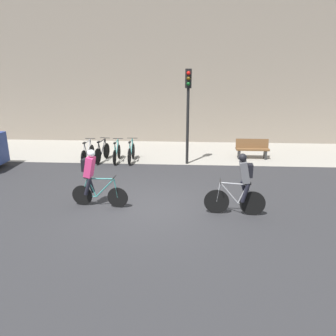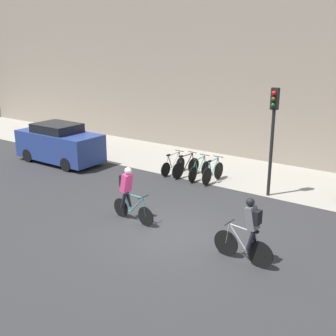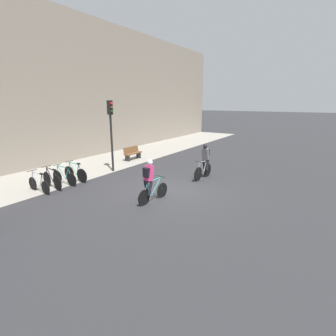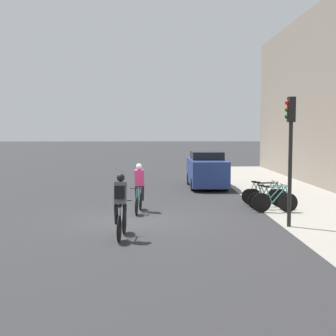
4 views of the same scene
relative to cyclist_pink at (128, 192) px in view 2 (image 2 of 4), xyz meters
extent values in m
plane|color=#2B2B2D|center=(1.65, 0.00, -0.95)|extent=(200.00, 200.00, 0.00)
cube|color=gray|center=(1.65, 6.75, -0.94)|extent=(44.00, 4.50, 0.01)
cube|color=gray|center=(1.65, 9.30, 3.81)|extent=(44.00, 0.60, 9.52)
cylinder|color=black|center=(0.75, -0.07, -0.63)|extent=(0.63, 0.09, 0.63)
cylinder|color=black|center=(-0.36, 0.03, -0.63)|extent=(0.63, 0.09, 0.63)
cylinder|color=teal|center=(0.37, -0.04, -0.35)|extent=(0.61, 0.10, 0.62)
cylinder|color=teal|center=(-0.04, 0.00, -0.36)|extent=(0.28, 0.07, 0.58)
cylinder|color=teal|center=(0.25, -0.02, -0.07)|extent=(0.83, 0.12, 0.07)
cylinder|color=teal|center=(-0.14, 0.01, -0.64)|extent=(0.45, 0.07, 0.05)
cylinder|color=teal|center=(-0.26, 0.03, -0.36)|extent=(0.23, 0.05, 0.56)
cylinder|color=teal|center=(0.70, -0.07, -0.34)|extent=(0.13, 0.05, 0.59)
cylinder|color=black|center=(0.66, -0.06, -0.01)|extent=(0.07, 0.46, 0.03)
cube|color=black|center=(-0.16, 0.02, -0.04)|extent=(0.21, 0.10, 0.06)
cube|color=#DB3875|center=(-0.06, 0.01, 0.29)|extent=(0.35, 0.35, 0.63)
sphere|color=silver|center=(0.02, 0.00, 0.70)|extent=(0.24, 0.24, 0.22)
cylinder|color=black|center=(-0.12, -0.10, -0.29)|extent=(0.28, 0.14, 0.56)
cylinder|color=black|center=(-0.10, 0.12, -0.29)|extent=(0.25, 0.13, 0.56)
cube|color=black|center=(-0.20, 0.02, 0.34)|extent=(0.16, 0.27, 0.36)
cylinder|color=black|center=(3.65, -0.31, -0.59)|extent=(0.72, 0.08, 0.72)
cylinder|color=black|center=(4.66, -0.38, -0.59)|extent=(0.72, 0.08, 0.72)
cylinder|color=#99999E|center=(3.99, -0.33, -0.31)|extent=(0.55, 0.08, 0.62)
cylinder|color=#99999E|center=(4.37, -0.36, -0.32)|extent=(0.26, 0.06, 0.58)
cylinder|color=#99999E|center=(4.11, -0.34, -0.02)|extent=(0.75, 0.09, 0.07)
cylinder|color=#99999E|center=(4.46, -0.36, -0.60)|extent=(0.40, 0.06, 0.05)
cylinder|color=#99999E|center=(4.57, -0.37, -0.31)|extent=(0.21, 0.05, 0.56)
cylinder|color=#99999E|center=(3.69, -0.31, -0.30)|extent=(0.12, 0.04, 0.58)
cylinder|color=black|center=(3.73, -0.31, 0.03)|extent=(0.06, 0.46, 0.03)
cube|color=black|center=(4.48, -0.36, 0.00)|extent=(0.21, 0.09, 0.06)
cube|color=#5B5B60|center=(4.38, -0.36, 0.33)|extent=(0.34, 0.34, 0.63)
sphere|color=black|center=(4.30, -0.35, 0.74)|extent=(0.23, 0.23, 0.22)
cylinder|color=black|center=(4.43, -0.25, -0.24)|extent=(0.28, 0.13, 0.56)
cylinder|color=black|center=(4.42, -0.47, -0.24)|extent=(0.25, 0.13, 0.56)
cube|color=black|center=(4.52, -0.37, 0.38)|extent=(0.16, 0.27, 0.36)
cylinder|color=black|center=(-1.62, 5.41, -0.64)|extent=(0.06, 0.61, 0.60)
cylinder|color=black|center=(-1.68, 4.36, -0.64)|extent=(0.06, 0.61, 0.60)
cylinder|color=#99999E|center=(-1.64, 5.05, -0.36)|extent=(0.07, 0.57, 0.62)
cylinder|color=#99999E|center=(-1.66, 4.67, -0.38)|extent=(0.05, 0.27, 0.58)
cylinder|color=#99999E|center=(-1.65, 4.94, -0.08)|extent=(0.08, 0.78, 0.07)
cylinder|color=#99999E|center=(-1.66, 4.57, -0.65)|extent=(0.05, 0.42, 0.05)
cylinder|color=#99999E|center=(-1.67, 4.46, -0.37)|extent=(0.04, 0.22, 0.56)
cylinder|color=#99999E|center=(-1.63, 5.37, -0.35)|extent=(0.04, 0.12, 0.59)
cylinder|color=black|center=(-1.63, 5.33, -0.02)|extent=(0.46, 0.05, 0.03)
cube|color=black|center=(-1.67, 4.55, -0.05)|extent=(0.09, 0.20, 0.06)
cylinder|color=black|center=(-0.92, 5.39, -0.60)|extent=(0.13, 0.69, 0.69)
cylinder|color=black|center=(-1.07, 4.39, -0.60)|extent=(0.13, 0.69, 0.69)
cylinder|color=black|center=(-0.97, 5.05, -0.32)|extent=(0.12, 0.56, 0.62)
cylinder|color=black|center=(-1.03, 4.68, -0.33)|extent=(0.08, 0.26, 0.58)
cylinder|color=black|center=(-0.99, 4.94, -0.03)|extent=(0.15, 0.75, 0.07)
cylinder|color=black|center=(-1.04, 4.59, -0.61)|extent=(0.09, 0.41, 0.05)
cylinder|color=black|center=(-1.05, 4.48, -0.32)|extent=(0.06, 0.21, 0.56)
cylinder|color=black|center=(-0.93, 5.35, -0.31)|extent=(0.05, 0.12, 0.58)
cylinder|color=black|center=(-0.94, 5.31, 0.02)|extent=(0.46, 0.09, 0.03)
cube|color=black|center=(-1.04, 4.57, -0.01)|extent=(0.11, 0.21, 0.06)
cylinder|color=black|center=(-0.35, 5.41, -0.63)|extent=(0.05, 0.63, 0.63)
cylinder|color=black|center=(-0.33, 4.36, -0.63)|extent=(0.05, 0.63, 0.63)
cylinder|color=teal|center=(-0.34, 5.06, -0.35)|extent=(0.05, 0.58, 0.62)
cylinder|color=teal|center=(-0.33, 4.67, -0.36)|extent=(0.05, 0.27, 0.58)
cylinder|color=teal|center=(-0.34, 4.94, -0.06)|extent=(0.06, 0.78, 0.07)
cylinder|color=teal|center=(-0.33, 4.57, -0.64)|extent=(0.04, 0.42, 0.05)
cylinder|color=teal|center=(-0.33, 4.45, -0.35)|extent=(0.04, 0.22, 0.56)
cylinder|color=teal|center=(-0.35, 5.37, -0.34)|extent=(0.04, 0.12, 0.59)
cylinder|color=black|center=(-0.35, 5.33, -0.01)|extent=(0.46, 0.04, 0.03)
cube|color=black|center=(-0.33, 4.55, -0.04)|extent=(0.09, 0.20, 0.06)
cylinder|color=black|center=(0.32, 5.37, -0.59)|extent=(0.04, 0.71, 0.71)
cylinder|color=black|center=(0.31, 4.40, -0.59)|extent=(0.04, 0.71, 0.71)
cylinder|color=teal|center=(0.32, 5.04, -0.31)|extent=(0.04, 0.53, 0.62)
cylinder|color=teal|center=(0.31, 4.68, -0.33)|extent=(0.04, 0.25, 0.58)
cylinder|color=teal|center=(0.32, 4.94, -0.03)|extent=(0.04, 0.72, 0.07)
cylinder|color=teal|center=(0.31, 4.60, -0.60)|extent=(0.03, 0.39, 0.05)
cylinder|color=teal|center=(0.31, 4.49, -0.32)|extent=(0.03, 0.21, 0.56)
cylinder|color=teal|center=(0.32, 5.33, -0.30)|extent=(0.04, 0.11, 0.58)
cylinder|color=black|center=(0.32, 5.30, 0.03)|extent=(0.46, 0.03, 0.03)
cube|color=black|center=(0.31, 4.58, 0.00)|extent=(0.08, 0.20, 0.06)
cylinder|color=black|center=(2.78, 4.70, 1.04)|extent=(0.12, 0.12, 3.97)
cube|color=black|center=(2.78, 4.70, 2.64)|extent=(0.26, 0.20, 0.76)
sphere|color=red|center=(2.78, 4.57, 2.85)|extent=(0.15, 0.15, 0.15)
sphere|color=#4C380A|center=(2.78, 4.57, 2.64)|extent=(0.15, 0.15, 0.15)
sphere|color=#0C4719|center=(2.78, 4.57, 2.43)|extent=(0.15, 0.15, 0.15)
cube|color=navy|center=(-6.99, 3.24, -0.13)|extent=(4.30, 1.78, 1.27)
cube|color=black|center=(-7.10, 3.24, 0.70)|extent=(2.06, 1.57, 0.40)
cylinder|color=black|center=(-5.66, 2.42, -0.64)|extent=(0.62, 0.20, 0.62)
cylinder|color=black|center=(-5.66, 4.06, -0.64)|extent=(0.62, 0.20, 0.62)
cylinder|color=black|center=(-8.32, 2.42, -0.64)|extent=(0.62, 0.20, 0.62)
cylinder|color=black|center=(-8.32, 4.06, -0.64)|extent=(0.62, 0.20, 0.62)
camera|label=1|loc=(2.80, -9.01, 3.10)|focal=35.00mm
camera|label=2|loc=(8.27, -9.47, 4.56)|focal=45.00mm
camera|label=3|loc=(-7.88, -5.85, 2.97)|focal=28.00mm
camera|label=4|loc=(16.88, 0.57, 2.05)|focal=50.00mm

